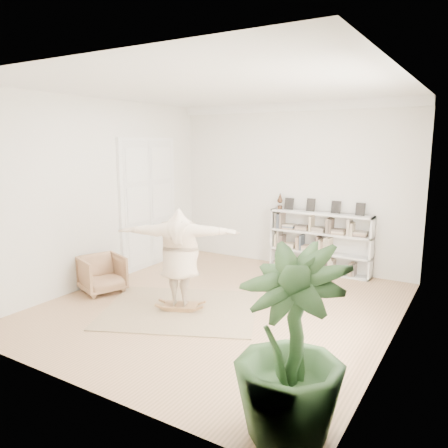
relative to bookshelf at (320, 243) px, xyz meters
name	(u,v)px	position (x,y,z in m)	size (l,w,h in m)	color
floor	(222,306)	(-0.74, -2.82, -0.64)	(6.00, 6.00, 0.00)	#95724D
room_shell	(293,107)	(-0.74, 0.12, 2.87)	(6.00, 6.00, 6.00)	silver
doors	(149,205)	(-3.45, -1.52, 0.76)	(0.09, 1.78, 2.92)	white
bookshelf	(320,243)	(0.00, 0.00, 0.00)	(2.20, 0.35, 1.64)	silver
armchair	(102,274)	(-3.04, -3.35, -0.29)	(0.74, 0.76, 0.69)	tan
rug	(181,309)	(-1.24, -3.33, -0.63)	(2.50, 2.00, 0.02)	tan
rocker_board	(181,306)	(-1.24, -3.33, -0.56)	(0.65, 0.53, 0.12)	brown
person	(180,255)	(-1.24, -3.33, 0.31)	(2.00, 0.54, 1.62)	beige
houseplant	(290,346)	(1.56, -5.37, 0.29)	(1.04, 1.04, 1.86)	#2C4F27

